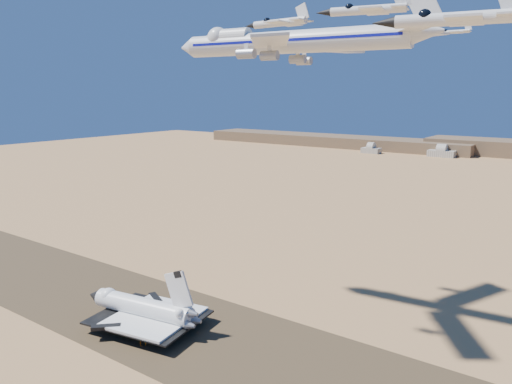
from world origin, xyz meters
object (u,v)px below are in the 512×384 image
Objects in this scene: chase_jet_a at (278,23)px; chase_jet_c at (451,19)px; crew_a at (146,343)px; chase_jet_d at (396,41)px; crew_b at (145,339)px; chase_jet_b at (366,10)px; carrier_747 at (283,42)px; chase_jet_e at (453,32)px; crew_c at (140,343)px; shuttle at (143,309)px.

chase_jet_c is at bearing -30.91° from chase_jet_a.
crew_a is 135.61m from chase_jet_d.
crew_b is 0.12× the size of chase_jet_b.
carrier_747 reaches higher than chase_jet_a.
chase_jet_e reaches higher than chase_jet_c.
chase_jet_b is 113.43m from chase_jet_d.
chase_jet_b is 24.81m from chase_jet_c.
chase_jet_b is (72.77, -13.03, 85.57)m from crew_c.
chase_jet_d reaches higher than crew_a.
chase_jet_c is at bearing -169.34° from crew_c.
chase_jet_e reaches higher than crew_c.
shuttle is 12.01m from crew_b.
chase_jet_c reaches higher than crew_a.
chase_jet_b is at bearing -161.29° from crew_c.
crew_a is at bearing -47.89° from shuttle.
chase_jet_b is at bearing 126.04° from chase_jet_c.
chase_jet_c is at bearing -55.78° from chase_jet_b.
shuttle is at bearing -16.45° from crew_c.
chase_jet_b is 1.05× the size of chase_jet_e.
crew_a is at bearing -158.72° from crew_b.
chase_jet_e is (54.90, 103.90, 94.13)m from crew_c.
crew_c is 0.14× the size of chase_jet_e.
crew_a reaches higher than crew_b.
chase_jet_a reaches higher than chase_jet_b.
chase_jet_d is at bearing 65.10° from carrier_747.
crew_b is (-21.00, -42.52, -87.99)m from carrier_747.
crew_b is 0.11× the size of chase_jet_c.
carrier_747 reaches higher than crew_a.
crew_b is at bearing -122.07° from carrier_747.
crew_b is 99.78m from chase_jet_a.
carrier_747 is 68.70m from chase_jet_e.
shuttle is at bearing 147.97° from chase_jet_c.
shuttle is 117.39m from chase_jet_b.
crew_a is at bearing 150.34° from chase_jet_c.
carrier_747 is at bearing 125.25° from chase_jet_a.
chase_jet_a reaches higher than chase_jet_c.
chase_jet_a is 104.90m from chase_jet_e.
shuttle is 22.60× the size of crew_c.
chase_jet_a is (48.92, -2.94, 86.91)m from crew_b.
chase_jet_e is (-35.59, 133.67, 13.17)m from chase_jet_c.
chase_jet_e is (55.72, 101.48, 94.21)m from crew_b.
shuttle is at bearing 152.29° from chase_jet_b.
chase_jet_e is at bearing 89.97° from chase_jet_a.
chase_jet_d is at bearing 52.10° from shuttle.
shuttle is at bearing -125.18° from chase_jet_e.
chase_jet_c is 138.95m from chase_jet_e.
chase_jet_b is at bearing -117.97° from crew_a.
chase_jet_a is (27.92, -45.47, -1.08)m from carrier_747.
chase_jet_c reaches higher than shuttle.
shuttle is at bearing -135.50° from carrier_747.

